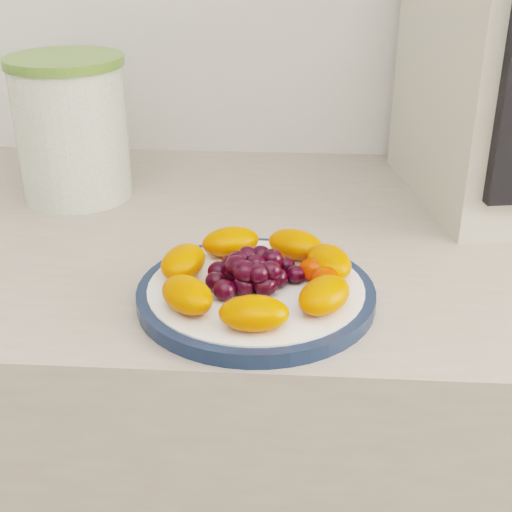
{
  "coord_description": "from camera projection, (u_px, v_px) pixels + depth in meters",
  "views": [
    {
      "loc": [
        -0.05,
        0.41,
        1.25
      ],
      "look_at": [
        -0.1,
        1.02,
        0.95
      ],
      "focal_mm": 50.0,
      "sensor_mm": 36.0,
      "label": 1
    }
  ],
  "objects": [
    {
      "name": "plate_rim",
      "position": [
        256.0,
        295.0,
        0.7
      ],
      "size": [
        0.23,
        0.23,
        0.01
      ],
      "primitive_type": "cylinder",
      "color": "#13213C",
      "rests_on": "counter"
    },
    {
      "name": "canister_lid",
      "position": [
        64.0,
        61.0,
        0.89
      ],
      "size": [
        0.19,
        0.19,
        0.01
      ],
      "primitive_type": "cylinder",
      "rotation": [
        0.0,
        0.0,
        0.35
      ],
      "color": "#587A33",
      "rests_on": "canister"
    },
    {
      "name": "counter",
      "position": [
        328.0,
        507.0,
        1.06
      ],
      "size": [
        3.5,
        0.6,
        0.9
      ],
      "primitive_type": "cube",
      "color": "#A89A8B",
      "rests_on": "floor"
    },
    {
      "name": "plate_face",
      "position": [
        256.0,
        294.0,
        0.7
      ],
      "size": [
        0.21,
        0.21,
        0.02
      ],
      "primitive_type": "cylinder",
      "color": "white",
      "rests_on": "counter"
    },
    {
      "name": "fruit_plate",
      "position": [
        261.0,
        271.0,
        0.69
      ],
      "size": [
        0.2,
        0.2,
        0.04
      ],
      "color": "#E34A00",
      "rests_on": "plate_face"
    },
    {
      "name": "canister",
      "position": [
        72.0,
        133.0,
        0.93
      ],
      "size": [
        0.18,
        0.18,
        0.17
      ],
      "primitive_type": "cylinder",
      "rotation": [
        0.0,
        0.0,
        0.35
      ],
      "color": "#41611C",
      "rests_on": "counter"
    }
  ]
}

